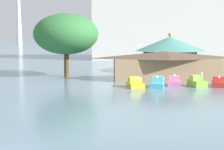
{
  "coord_description": "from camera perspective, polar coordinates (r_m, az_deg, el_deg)",
  "views": [
    {
      "loc": [
        5.73,
        -15.82,
        5.88
      ],
      "look_at": [
        6.47,
        18.49,
        2.22
      ],
      "focal_mm": 55.35,
      "sensor_mm": 36.0,
      "label": 1
    }
  ],
  "objects": [
    {
      "name": "pedal_boat_yellow",
      "position": [
        41.64,
        3.85,
        -1.38
      ],
      "size": [
        2.05,
        2.93,
        1.39
      ],
      "rotation": [
        0.0,
        0.0,
        -1.43
      ],
      "color": "yellow",
      "rests_on": "ground"
    },
    {
      "name": "pedal_boat_cyan",
      "position": [
        42.13,
        7.53,
        -1.31
      ],
      "size": [
        2.29,
        3.21,
        1.55
      ],
      "rotation": [
        0.0,
        0.0,
        -1.81
      ],
      "color": "#4CB7CC",
      "rests_on": "ground"
    },
    {
      "name": "pedal_boat_pink",
      "position": [
        43.56,
        10.23,
        -1.12
      ],
      "size": [
        2.04,
        2.87,
        1.55
      ],
      "rotation": [
        0.0,
        0.0,
        -1.75
      ],
      "color": "pink",
      "rests_on": "ground"
    },
    {
      "name": "pedal_boat_lime",
      "position": [
        43.57,
        13.83,
        -1.12
      ],
      "size": [
        1.94,
        2.93,
        1.83
      ],
      "rotation": [
        0.0,
        0.0,
        -1.38
      ],
      "color": "#8CCC3F",
      "rests_on": "ground"
    },
    {
      "name": "pedal_boat_red",
      "position": [
        44.08,
        17.17,
        -1.21
      ],
      "size": [
        2.23,
        2.68,
        1.45
      ],
      "rotation": [
        0.0,
        0.0,
        -1.87
      ],
      "color": "red",
      "rests_on": "ground"
    },
    {
      "name": "boathouse",
      "position": [
        49.59,
        8.88,
        1.65
      ],
      "size": [
        15.83,
        6.38,
        4.05
      ],
      "color": "#9E7F5B",
      "rests_on": "ground"
    },
    {
      "name": "green_roof_pavilion",
      "position": [
        61.25,
        9.54,
        3.78
      ],
      "size": [
        12.16,
        12.16,
        6.88
      ],
      "color": "brown",
      "rests_on": "ground"
    },
    {
      "name": "shoreline_tree_mid",
      "position": [
        53.41,
        -7.6,
        6.71
      ],
      "size": [
        9.88,
        9.88,
        9.65
      ],
      "color": "brown",
      "rests_on": "ground"
    },
    {
      "name": "background_building_block",
      "position": [
        100.14,
        7.62,
        9.43
      ],
      "size": [
        37.93,
        15.46,
        23.61
      ],
      "color": "beige",
      "rests_on": "ground"
    }
  ]
}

